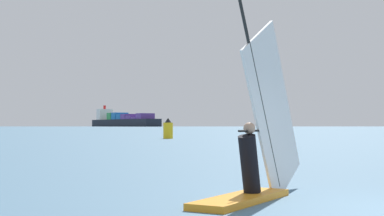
# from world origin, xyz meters

# --- Properties ---
(windsurfer) EXTENTS (3.04, 3.70, 3.98)m
(windsurfer) POSITION_xyz_m (-2.49, 2.25, 0.87)
(windsurfer) COLOR orange
(windsurfer) RESTS_ON ground_plane
(cargo_ship) EXTENTS (98.71, 189.03, 33.96)m
(cargo_ship) POSITION_xyz_m (14.71, 850.95, 8.69)
(cargo_ship) COLOR black
(cargo_ship) RESTS_ON ground_plane
(distant_headland) EXTENTS (791.04, 258.65, 29.05)m
(distant_headland) POSITION_xyz_m (190.04, 1211.81, 14.52)
(distant_headland) COLOR #60665B
(distant_headland) RESTS_ON ground_plane
(channel_buoy) EXTENTS (1.01, 1.01, 2.17)m
(channel_buoy) POSITION_xyz_m (0.79, 50.67, 0.97)
(channel_buoy) COLOR yellow
(channel_buoy) RESTS_ON ground_plane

